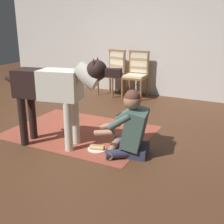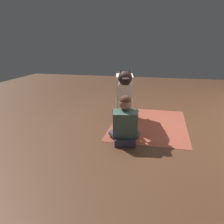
{
  "view_description": "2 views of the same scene",
  "coord_description": "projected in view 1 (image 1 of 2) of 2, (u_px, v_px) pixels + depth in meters",
  "views": [
    {
      "loc": [
        2.21,
        -3.31,
        1.6
      ],
      "look_at": [
        0.65,
        -0.2,
        0.48
      ],
      "focal_mm": 46.14,
      "sensor_mm": 36.0,
      "label": 1
    },
    {
      "loc": [
        4.35,
        0.27,
        1.65
      ],
      "look_at": [
        0.45,
        -0.61,
        0.36
      ],
      "focal_mm": 35.34,
      "sensor_mm": 36.0,
      "label": 2
    }
  ],
  "objects": [
    {
      "name": "dining_chair_right_of_pair",
      "position": [
        137.0,
        72.0,
        6.16
      ],
      "size": [
        0.47,
        0.48,
        0.98
      ],
      "color": "brown",
      "rests_on": "ground"
    },
    {
      "name": "large_dog",
      "position": [
        56.0,
        88.0,
        3.62
      ],
      "size": [
        1.57,
        0.48,
        1.18
      ],
      "color": "silver",
      "rests_on": "ground"
    },
    {
      "name": "ground_plane",
      "position": [
        79.0,
        134.0,
        4.25
      ],
      "size": [
        12.72,
        12.72,
        0.0
      ],
      "primitive_type": "plane",
      "color": "#50301D"
    },
    {
      "name": "dining_chair_left_of_pair",
      "position": [
        114.0,
        70.0,
        6.4
      ],
      "size": [
        0.55,
        0.55,
        0.98
      ],
      "color": "brown",
      "rests_on": "ground"
    },
    {
      "name": "back_wall",
      "position": [
        147.0,
        35.0,
        6.2
      ],
      "size": [
        7.35,
        0.1,
        2.6
      ],
      "primitive_type": "cube",
      "color": "beige",
      "rests_on": "ground"
    },
    {
      "name": "hot_dog_on_plate",
      "position": [
        97.0,
        148.0,
        3.72
      ],
      "size": [
        0.25,
        0.25,
        0.06
      ],
      "color": "silver",
      "rests_on": "ground"
    },
    {
      "name": "area_rug",
      "position": [
        81.0,
        132.0,
        4.32
      ],
      "size": [
        2.06,
        1.51,
        0.01
      ],
      "primitive_type": "cube",
      "color": "#984432",
      "rests_on": "ground"
    },
    {
      "name": "person_sitting_on_floor",
      "position": [
        131.0,
        129.0,
        3.51
      ],
      "size": [
        0.7,
        0.57,
        0.82
      ],
      "color": "#30334B",
      "rests_on": "ground"
    }
  ]
}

